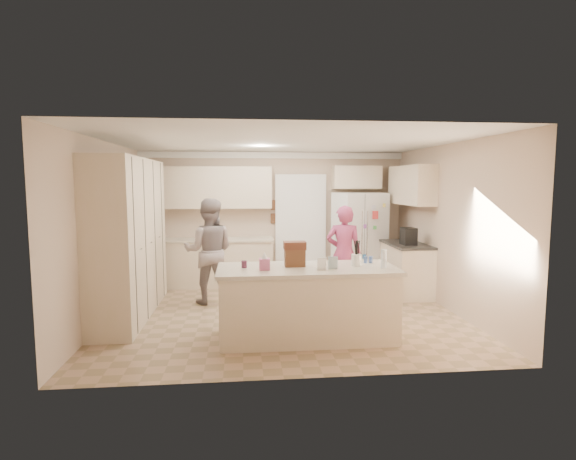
{
  "coord_description": "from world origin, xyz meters",
  "views": [
    {
      "loc": [
        -0.61,
        -6.67,
        2.0
      ],
      "look_at": [
        0.1,
        0.35,
        1.25
      ],
      "focal_mm": 28.0,
      "sensor_mm": 36.0,
      "label": 1
    }
  ],
  "objects": [
    {
      "name": "fridge_dispenser",
      "position": [
        1.44,
        1.52,
        1.15
      ],
      "size": [
        0.22,
        0.03,
        0.35
      ],
      "primitive_type": "cube",
      "color": "black",
      "rests_on": "refrigerator"
    },
    {
      "name": "jam_jar",
      "position": [
        -0.6,
        -1.05,
        0.97
      ],
      "size": [
        0.07,
        0.07,
        0.09
      ],
      "primitive_type": "cylinder",
      "color": "#59263F",
      "rests_on": "island_top"
    },
    {
      "name": "right_upper_cab",
      "position": [
        2.43,
        1.2,
        1.95
      ],
      "size": [
        0.35,
        1.5,
        0.7
      ],
      "primitive_type": "cube",
      "color": "beige",
      "rests_on": "wall_right"
    },
    {
      "name": "shaker_salt",
      "position": [
        1.02,
        -0.88,
        0.97
      ],
      "size": [
        0.05,
        0.05,
        0.09
      ],
      "primitive_type": "cylinder",
      "color": "#4463AD",
      "rests_on": "island_top"
    },
    {
      "name": "ceiling",
      "position": [
        0.0,
        0.0,
        2.61
      ],
      "size": [
        5.2,
        4.6,
        0.02
      ],
      "primitive_type": "cube",
      "color": "white",
      "rests_on": "wall_back"
    },
    {
      "name": "doorway_opening",
      "position": [
        0.55,
        2.28,
        1.05
      ],
      "size": [
        0.9,
        0.06,
        2.1
      ],
      "primitive_type": "cube",
      "color": "black",
      "rests_on": "floor"
    },
    {
      "name": "island_base",
      "position": [
        0.2,
        -1.1,
        0.44
      ],
      "size": [
        2.2,
        0.9,
        0.88
      ],
      "primitive_type": "cube",
      "color": "beige",
      "rests_on": "floor"
    },
    {
      "name": "teen_girl",
      "position": [
        1.07,
        0.63,
        0.81
      ],
      "size": [
        0.67,
        0.52,
        1.62
      ],
      "primitive_type": "imported",
      "rotation": [
        0.0,
        0.0,
        2.89
      ],
      "color": "#B1467F",
      "rests_on": "floor"
    },
    {
      "name": "over_fridge_cab",
      "position": [
        1.65,
        2.12,
        2.1
      ],
      "size": [
        0.95,
        0.35,
        0.45
      ],
      "primitive_type": "cube",
      "color": "beige",
      "rests_on": "wall_back"
    },
    {
      "name": "right_base_cab",
      "position": [
        2.3,
        1.0,
        0.44
      ],
      "size": [
        0.6,
        1.2,
        0.88
      ],
      "primitive_type": "cube",
      "color": "beige",
      "rests_on": "floor"
    },
    {
      "name": "utensil_crock",
      "position": [
        0.85,
        -1.05,
        1.0
      ],
      "size": [
        0.13,
        0.13,
        0.15
      ],
      "primitive_type": "cylinder",
      "color": "white",
      "rests_on": "island_top"
    },
    {
      "name": "tissue_plume",
      "position": [
        -0.35,
        -1.2,
        1.1
      ],
      "size": [
        0.08,
        0.08,
        0.08
      ],
      "primitive_type": "cone",
      "color": "white",
      "rests_on": "tissue_box"
    },
    {
      "name": "wall_left",
      "position": [
        -2.61,
        0.0,
        1.3
      ],
      "size": [
        0.02,
        4.6,
        2.6
      ],
      "primitive_type": "cube",
      "color": "beige",
      "rests_on": "ground"
    },
    {
      "name": "shaker_pepper",
      "position": [
        1.09,
        -0.88,
        0.97
      ],
      "size": [
        0.05,
        0.05,
        0.09
      ],
      "primitive_type": "cylinder",
      "color": "#4463AD",
      "rests_on": "island_top"
    },
    {
      "name": "dollhouse_body",
      "position": [
        0.05,
        -1.0,
        1.04
      ],
      "size": [
        0.26,
        0.18,
        0.22
      ],
      "primitive_type": "cube",
      "color": "brown",
      "rests_on": "island_top"
    },
    {
      "name": "wall_right",
      "position": [
        2.61,
        0.0,
        1.3
      ],
      "size": [
        0.02,
        4.6,
        2.6
      ],
      "primitive_type": "cube",
      "color": "beige",
      "rests_on": "ground"
    },
    {
      "name": "fridge_magnets",
      "position": [
        1.66,
        1.52,
        0.9
      ],
      "size": [
        0.76,
        0.02,
        1.44
      ],
      "primitive_type": null,
      "color": "tan",
      "rests_on": "refrigerator"
    },
    {
      "name": "teen_boy",
      "position": [
        -1.17,
        0.76,
        0.87
      ],
      "size": [
        0.87,
        0.69,
        1.74
      ],
      "primitive_type": "imported",
      "rotation": [
        0.0,
        0.0,
        3.1
      ],
      "color": "gray",
      "rests_on": "floor"
    },
    {
      "name": "pantry_bank",
      "position": [
        -2.3,
        0.2,
        1.18
      ],
      "size": [
        0.6,
        2.6,
        2.35
      ],
      "primitive_type": "cube",
      "color": "beige",
      "rests_on": "floor"
    },
    {
      "name": "coffee_maker",
      "position": [
        2.25,
        0.8,
        1.07
      ],
      "size": [
        0.22,
        0.28,
        0.3
      ],
      "primitive_type": "cube",
      "color": "black",
      "rests_on": "right_countertop"
    },
    {
      "name": "greeting_card_a",
      "position": [
        0.35,
        -1.3,
        1.01
      ],
      "size": [
        0.12,
        0.06,
        0.16
      ],
      "primitive_type": "cube",
      "rotation": [
        0.15,
        0.0,
        0.2
      ],
      "color": "white",
      "rests_on": "island_top"
    },
    {
      "name": "wall_frame_upper",
      "position": [
        0.02,
        2.27,
        1.55
      ],
      "size": [
        0.15,
        0.02,
        0.2
      ],
      "primitive_type": "cube",
      "color": "brown",
      "rests_on": "wall_back"
    },
    {
      "name": "tissue_box",
      "position": [
        -0.35,
        -1.2,
        1.0
      ],
      "size": [
        0.13,
        0.13,
        0.14
      ],
      "primitive_type": "cube",
      "color": "#CB6293",
      "rests_on": "island_top"
    },
    {
      "name": "back_countertop",
      "position": [
        -1.15,
        1.99,
        0.9
      ],
      "size": [
        2.24,
        0.63,
        0.04
      ],
      "primitive_type": "cube",
      "color": "beige",
      "rests_on": "back_base_cab"
    },
    {
      "name": "water_bottle",
      "position": [
        1.15,
        -1.25,
        1.04
      ],
      "size": [
        0.07,
        0.07,
        0.24
      ],
      "primitive_type": "cylinder",
      "color": "silver",
      "rests_on": "island_top"
    },
    {
      "name": "wall_front",
      "position": [
        0.0,
        -2.31,
        1.3
      ],
      "size": [
        5.2,
        0.02,
        2.6
      ],
      "primitive_type": "cube",
      "color": "beige",
      "rests_on": "ground"
    },
    {
      "name": "floor",
      "position": [
        0.0,
        0.0,
        -0.01
      ],
      "size": [
        5.2,
        4.6,
        0.02
      ],
      "primitive_type": "cube",
      "color": "#A07F63",
      "rests_on": "ground"
    },
    {
      "name": "fridge_handle_r",
      "position": [
        1.71,
        1.51,
        1.05
      ],
      "size": [
        0.02,
        0.02,
        0.85
      ],
      "primitive_type": "cylinder",
      "color": "silver",
      "rests_on": "refrigerator"
    },
    {
      "name": "fridge_seam",
      "position": [
        1.66,
        1.53,
        0.9
      ],
      "size": [
        0.02,
        0.02,
        1.78
      ],
      "primitive_type": "cube",
      "color": "gray",
      "rests_on": "refrigerator"
    },
    {
      "name": "refrigerator",
      "position": [
        1.66,
        1.88,
        0.9
      ],
      "size": [
        1.04,
        0.9,
        1.8
      ],
      "primitive_type": "cube",
      "rotation": [
        0.0,
        0.0,
        0.25
      ],
      "color": "white",
      "rests_on": "floor"
    },
    {
      "name": "dollhouse_roof",
      "position": [
        0.05,
        -1.0,
        1.2
      ],
      "size": [
        0.28,
        0.2,
        0.1
      ],
      "primitive_type": "cube",
      "color": "#592D1E",
      "rests_on": "dollhouse_body"
    },
    {
      "name": "fridge_handle_l",
      "position": [
        1.61,
        1.51,
        1.05
      ],
      "size": [
        0.02,
        0.02,
        0.85
      ],
      "primitive_type": "cylinder",
      "color": "silver",
      "rests_on": "refrigerator"
    },
    {
      "name": "crown_back",
      "position": [
        0.0,
        2.26,
        2.53
      ],
      "size": [
        5.2,
        0.08,
        0.12
      ],
      "primitive_type": "cube",
      "color": "white",
      "rests_on": "wall_back"
    },
    {
      "name": "wall_back",
      "position": [
        0.0,
        2.31,
        1.3
      ],
      "size": [
        5.2,
        0.02,
        2.6
      ],
      "primitive_type": "cube",
      "color": "beige",
      "rests_on": "ground"
    },
    {
      "name": "wall_frame_lower",
      "position": [
        0.02,
        2.27,
        1.28
      ],
      "size": [
        0.15,
        0.02,
        0.2
      ],
      "primitive_type": "cube",
      "color": "brown",
      "rests_on": "wall_back"
    },
    {
      "name": "doorway_casing",
      "position": [
        0.55,
        2.24,
        1.05
      ],
      "size": [
        1.02,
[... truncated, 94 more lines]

